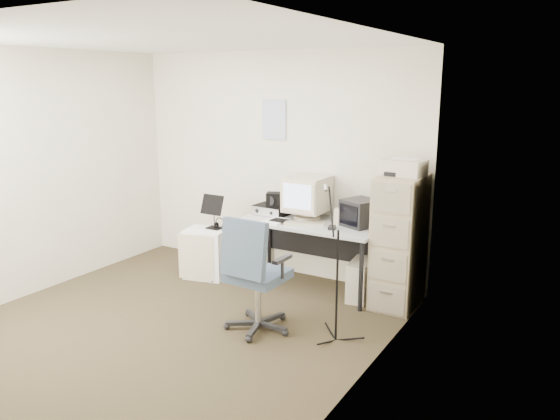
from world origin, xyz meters
The scene contains 23 objects.
floor centered at (0.00, 0.00, -0.01)m, with size 3.60×3.60×0.01m, color #2E261A.
ceiling centered at (0.00, 0.00, 2.50)m, with size 3.60×3.60×0.01m, color white.
wall_back centered at (0.00, 1.80, 1.25)m, with size 3.60×0.02×2.50m, color silver.
wall_left centered at (-1.80, 0.00, 1.25)m, with size 0.02×3.60×2.50m, color silver.
wall_right centered at (1.80, 0.00, 1.25)m, with size 0.02×3.60×2.50m, color silver.
wall_calendar centered at (-0.02, 1.79, 1.75)m, with size 0.30×0.02×0.44m, color white.
filing_cabinet centered at (1.58, 1.48, 0.65)m, with size 0.40×0.60×1.30m, color gray.
printer centered at (1.58, 1.50, 1.38)m, with size 0.39×0.27×0.15m, color tan.
desk centered at (0.63, 1.45, 0.36)m, with size 1.50×0.70×0.73m, color #A7A7A7.
crt_monitor centered at (0.53, 1.56, 0.96)m, with size 0.41×0.44×0.46m, color tan.
crt_tv centered at (1.13, 1.56, 0.87)m, with size 0.30×0.32×0.27m, color black.
desk_speaker centered at (0.92, 1.51, 0.81)m, with size 0.09×0.09×0.17m, color beige.
keyboard centered at (0.62, 1.31, 0.74)m, with size 0.41×0.15×0.02m, color tan.
mouse centered at (0.94, 1.30, 0.75)m, with size 0.06×0.11×0.03m, color black.
radio_receiver centered at (0.11, 1.53, 0.78)m, with size 0.37×0.26×0.11m, color black.
radio_speaker centered at (0.15, 1.49, 0.91)m, with size 0.15×0.14×0.15m, color black.
papers centered at (0.31, 1.26, 0.74)m, with size 0.20×0.28×0.02m, color white.
pc_tower centered at (1.20, 1.45, 0.20)m, with size 0.19×0.43×0.40m, color tan.
office_chair centered at (0.70, 0.32, 0.53)m, with size 0.61×0.61×1.05m, color #354151.
side_cart centered at (-0.54, 1.16, 0.28)m, with size 0.45×0.36×0.55m, color white.
music_stand centered at (-0.48, 1.24, 0.75)m, with size 0.27×0.14×0.40m, color black.
headphones centered at (-0.40, 1.24, 0.60)m, with size 0.14×0.14×0.03m, color black.
mic_stand centered at (1.38, 0.48, 0.64)m, with size 0.02×0.02×1.28m, color black.
Camera 1 is at (3.16, -3.47, 2.16)m, focal length 35.00 mm.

